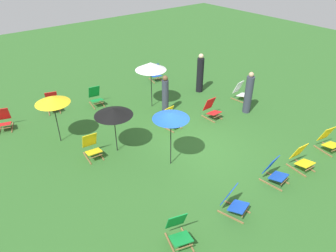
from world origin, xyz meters
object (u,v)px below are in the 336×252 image
Objects in this scene: deckchair_13 at (274,171)px; deckchair_0 at (212,109)px; deckchair_5 at (178,231)px; umbrella_0 at (171,116)px; deckchair_4 at (4,120)px; deckchair_8 at (328,140)px; umbrella_3 at (113,112)px; deckchair_7 at (170,118)px; deckchair_6 at (233,201)px; deckchair_9 at (240,92)px; person_1 at (165,96)px; deckchair_1 at (92,147)px; umbrella_2 at (151,66)px; person_0 at (200,74)px; deckchair_3 at (96,97)px; deckchair_11 at (301,158)px; person_2 at (249,94)px; umbrella_1 at (52,100)px; deckchair_2 at (52,103)px; deckchair_12 at (155,73)px.

deckchair_0 is at bearing 64.30° from deckchair_13.
deckchair_5 is 0.46× the size of umbrella_0.
deckchair_4 and deckchair_8 have the same top height.
umbrella_0 is at bearing -59.88° from umbrella_3.
deckchair_7 is 2.71m from umbrella_0.
deckchair_4 is 9.07m from deckchair_6.
deckchair_8 and deckchair_9 have the same top height.
deckchair_0 is at bearing 59.70° from person_1.
deckchair_1 and deckchair_4 have the same top height.
deckchair_0 is 0.42× the size of umbrella_2.
person_0 is (1.35, 2.14, 0.51)m from deckchair_0.
deckchair_4 is at bearing 122.83° from deckchair_1.
deckchair_0 is 0.50× the size of person_1.
deckchair_3 and deckchair_4 have the same top height.
deckchair_11 is at bearing 30.61° from person_1.
deckchair_4 is 0.46× the size of umbrella_0.
umbrella_2 is 1.12× the size of person_2.
umbrella_1 is (-2.29, 3.52, -0.15)m from umbrella_0.
umbrella_3 is at bearing 86.56° from deckchair_6.
deckchair_11 is at bearing -60.57° from deckchair_3.
deckchair_8 is at bearing -41.61° from umbrella_1.
umbrella_1 is (-2.37, -1.80, 1.27)m from deckchair_3.
person_1 reaches higher than deckchair_0.
deckchair_1 is 3.85m from deckchair_3.
umbrella_3 is (-1.07, -3.60, 1.16)m from deckchair_3.
deckchair_7 is 0.47× the size of umbrella_1.
person_2 reaches higher than deckchair_7.
umbrella_0 reaches higher than deckchair_3.
deckchair_11 is at bearing -46.11° from deckchair_2.
deckchair_6 is 1.04× the size of deckchair_11.
deckchair_12 is at bearing -109.70° from person_0.
person_2 reaches higher than deckchair_2.
deckchair_3 is at bearing -4.91° from deckchair_2.
deckchair_13 is (-3.54, -4.31, 0.00)m from deckchair_9.
person_1 reaches higher than deckchair_12.
umbrella_1 is 1.05× the size of person_1.
deckchair_11 is (4.87, -0.24, 0.00)m from deckchair_5.
deckchair_12 is at bearing 83.09° from deckchair_0.
deckchair_1 and deckchair_5 have the same top height.
deckchair_2 is 1.01× the size of deckchair_12.
umbrella_1 is 0.88× the size of umbrella_2.
deckchair_8 is 5.66m from umbrella_0.
person_0 is (5.56, 1.78, -0.66)m from umbrella_3.
umbrella_2 reaches higher than deckchair_11.
deckchair_6 is at bearing -48.70° from deckchair_4.
deckchair_1 is 0.50× the size of umbrella_3.
deckchair_12 is 7.14m from umbrella_0.
umbrella_3 reaches higher than deckchair_5.
deckchair_1 and deckchair_13 have the same top height.
deckchair_6 is 0.49× the size of person_2.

